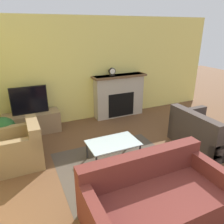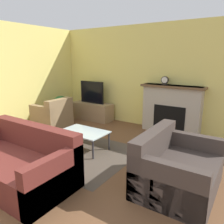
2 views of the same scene
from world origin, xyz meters
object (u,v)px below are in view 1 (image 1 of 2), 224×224
object	(u,v)px
tv	(29,100)
coffee_table	(113,144)
couch_loveseat	(205,134)
mantel_clock	(112,72)
couch_sectional	(155,200)
armchair_by_window	(21,149)
potted_plant	(4,131)

from	to	relation	value
tv	coffee_table	bearing A→B (deg)	-55.87
tv	couch_loveseat	size ratio (longest dim) A/B	0.62
couch_loveseat	mantel_clock	xyz separation A→B (m)	(-1.09, 2.37, 1.02)
couch_loveseat	mantel_clock	world-z (taller)	mantel_clock
couch_sectional	armchair_by_window	distance (m)	2.59
mantel_clock	potted_plant	bearing A→B (deg)	-162.43
tv	armchair_by_window	size ratio (longest dim) A/B	1.00
coffee_table	potted_plant	size ratio (longest dim) A/B	1.24
armchair_by_window	potted_plant	size ratio (longest dim) A/B	1.06
armchair_by_window	tv	bearing A→B (deg)	165.71
couch_loveseat	mantel_clock	bearing A→B (deg)	24.80
couch_sectional	potted_plant	bearing A→B (deg)	124.36
coffee_table	mantel_clock	bearing A→B (deg)	65.84
potted_plant	tv	bearing A→B (deg)	50.92
mantel_clock	tv	bearing A→B (deg)	-175.92
couch_loveseat	armchair_by_window	bearing A→B (deg)	75.33
couch_sectional	coffee_table	xyz separation A→B (m)	(0.07, 1.47, 0.07)
tv	mantel_clock	distance (m)	2.25
couch_loveseat	potted_plant	bearing A→B (deg)	68.97
tv	coffee_table	world-z (taller)	tv
potted_plant	coffee_table	bearing A→B (deg)	-31.88
armchair_by_window	mantel_clock	distance (m)	3.06
coffee_table	mantel_clock	world-z (taller)	mantel_clock
couch_sectional	mantel_clock	bearing A→B (deg)	74.33
armchair_by_window	mantel_clock	world-z (taller)	mantel_clock
coffee_table	potted_plant	world-z (taller)	potted_plant
couch_sectional	armchair_by_window	xyz separation A→B (m)	(-1.54, 2.08, 0.02)
armchair_by_window	coffee_table	bearing A→B (deg)	69.33
tv	potted_plant	distance (m)	0.99
armchair_by_window	coffee_table	xyz separation A→B (m)	(1.61, -0.62, 0.05)
mantel_clock	coffee_table	bearing A→B (deg)	-114.16
couch_sectional	potted_plant	distance (m)	3.19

